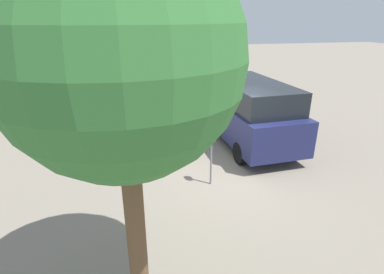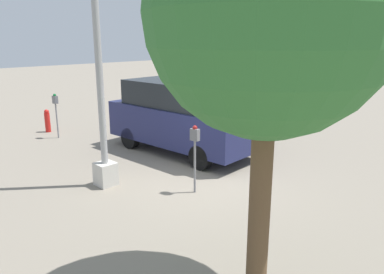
{
  "view_description": "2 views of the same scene",
  "coord_description": "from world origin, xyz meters",
  "px_view_note": "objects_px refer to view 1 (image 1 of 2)",
  "views": [
    {
      "loc": [
        -6.99,
        2.64,
        4.07
      ],
      "look_at": [
        0.18,
        1.0,
        1.12
      ],
      "focal_mm": 28.0,
      "sensor_mm": 36.0,
      "label": 1
    },
    {
      "loc": [
        -5.94,
        6.27,
        3.39
      ],
      "look_at": [
        -0.07,
        0.37,
        1.18
      ],
      "focal_mm": 35.0,
      "sensor_mm": 36.0,
      "label": 2
    }
  ],
  "objects_px": {
    "parking_meter_far": "(171,87)",
    "parked_van": "(248,111)",
    "parking_meter_near": "(212,144)",
    "street_tree": "(121,59)",
    "lamp_post": "(154,86)",
    "fire_hydrant": "(170,96)"
  },
  "relations": [
    {
      "from": "lamp_post",
      "to": "fire_hydrant",
      "type": "relative_size",
      "value": 8.05
    },
    {
      "from": "parked_van",
      "to": "fire_hydrant",
      "type": "relative_size",
      "value": 5.68
    },
    {
      "from": "parking_meter_far",
      "to": "street_tree",
      "type": "relative_size",
      "value": 0.31
    },
    {
      "from": "lamp_post",
      "to": "fire_hydrant",
      "type": "xyz_separation_m",
      "value": [
        5.99,
        -1.34,
        -1.86
      ]
    },
    {
      "from": "parking_meter_far",
      "to": "parked_van",
      "type": "xyz_separation_m",
      "value": [
        -4.28,
        -1.96,
        0.01
      ]
    },
    {
      "from": "parking_meter_near",
      "to": "lamp_post",
      "type": "distance_m",
      "value": 2.43
    },
    {
      "from": "parking_meter_near",
      "to": "street_tree",
      "type": "height_order",
      "value": "street_tree"
    },
    {
      "from": "parking_meter_near",
      "to": "street_tree",
      "type": "bearing_deg",
      "value": 139.65
    },
    {
      "from": "parked_van",
      "to": "street_tree",
      "type": "height_order",
      "value": "street_tree"
    },
    {
      "from": "parking_meter_far",
      "to": "street_tree",
      "type": "distance_m",
      "value": 10.32
    },
    {
      "from": "lamp_post",
      "to": "street_tree",
      "type": "relative_size",
      "value": 1.35
    },
    {
      "from": "street_tree",
      "to": "parking_meter_far",
      "type": "bearing_deg",
      "value": -11.79
    },
    {
      "from": "parking_meter_near",
      "to": "parked_van",
      "type": "distance_m",
      "value": 3.15
    },
    {
      "from": "street_tree",
      "to": "fire_hydrant",
      "type": "distance_m",
      "value": 11.55
    },
    {
      "from": "parking_meter_near",
      "to": "parked_van",
      "type": "xyz_separation_m",
      "value": [
        2.43,
        -2.0,
        0.01
      ]
    },
    {
      "from": "parking_meter_near",
      "to": "street_tree",
      "type": "relative_size",
      "value": 0.31
    },
    {
      "from": "parking_meter_far",
      "to": "parking_meter_near",
      "type": "bearing_deg",
      "value": 172.32
    },
    {
      "from": "parking_meter_far",
      "to": "parked_van",
      "type": "height_order",
      "value": "parked_van"
    },
    {
      "from": "parking_meter_far",
      "to": "parked_van",
      "type": "bearing_deg",
      "value": -162.77
    },
    {
      "from": "parking_meter_far",
      "to": "street_tree",
      "type": "bearing_deg",
      "value": 160.86
    },
    {
      "from": "street_tree",
      "to": "parking_meter_near",
      "type": "bearing_deg",
      "value": -33.0
    },
    {
      "from": "parking_meter_near",
      "to": "lamp_post",
      "type": "relative_size",
      "value": 0.23
    }
  ]
}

